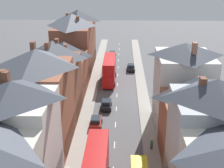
# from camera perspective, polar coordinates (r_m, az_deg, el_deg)

# --- Properties ---
(pavement_left) EXTENTS (2.20, 104.00, 0.14)m
(pavement_left) POSITION_cam_1_polar(r_m,az_deg,el_deg) (57.97, -4.23, -3.51)
(pavement_left) COLOR gray
(pavement_left) RESTS_ON ground
(pavement_right) EXTENTS (2.20, 104.00, 0.14)m
(pavement_right) POSITION_cam_1_polar(r_m,az_deg,el_deg) (57.80, 5.90, -3.64)
(pavement_right) COLOR gray
(pavement_right) RESTS_ON ground
(centre_line_dashes) EXTENTS (0.14, 97.80, 0.01)m
(centre_line_dashes) POSITION_cam_1_polar(r_m,az_deg,el_deg) (55.88, 0.78, -4.51)
(centre_line_dashes) COLOR silver
(centre_line_dashes) RESTS_ON ground
(terrace_row_left) EXTENTS (8.00, 79.56, 14.35)m
(terrace_row_left) POSITION_cam_1_polar(r_m,az_deg,el_deg) (48.24, -11.54, -0.96)
(terrace_row_left) COLOR #A36042
(terrace_row_left) RESTS_ON ground
(terrace_row_right) EXTENTS (8.00, 46.24, 14.20)m
(terrace_row_right) POSITION_cam_1_polar(r_m,az_deg,el_deg) (34.18, 17.71, -12.07)
(terrace_row_right) COLOR #A36042
(terrace_row_right) RESTS_ON ground
(double_decker_bus_mid_street) EXTENTS (2.74, 10.80, 5.30)m
(double_decker_bus_mid_street) POSITION_cam_1_polar(r_m,az_deg,el_deg) (67.57, -0.50, 2.68)
(double_decker_bus_mid_street) COLOR red
(double_decker_bus_mid_street) RESTS_ON ground
(car_near_blue) EXTENTS (1.90, 3.95, 1.64)m
(car_near_blue) POSITION_cam_1_polar(r_m,az_deg,el_deg) (75.62, 3.48, 3.08)
(car_near_blue) COLOR black
(car_near_blue) RESTS_ON ground
(car_near_silver) EXTENTS (1.90, 3.95, 1.63)m
(car_near_silver) POSITION_cam_1_polar(r_m,az_deg,el_deg) (49.73, -2.97, -6.90)
(car_near_silver) COLOR maroon
(car_near_silver) RESTS_ON ground
(car_mid_black) EXTENTS (1.90, 3.89, 1.69)m
(car_mid_black) POSITION_cam_1_polar(r_m,az_deg,el_deg) (55.52, -1.07, -3.72)
(car_mid_black) COLOR black
(car_mid_black) RESTS_ON ground
(car_parked_left_b) EXTENTS (1.90, 4.06, 1.59)m
(car_parked_left_b) POSITION_cam_1_polar(r_m,az_deg,el_deg) (86.82, 0.06, 5.48)
(car_parked_left_b) COLOR #144728
(car_parked_left_b) RESTS_ON ground
(pedestrian_mid_right) EXTENTS (0.36, 0.22, 1.61)m
(pedestrian_mid_right) POSITION_cam_1_polar(r_m,az_deg,el_deg) (44.01, 7.26, -10.76)
(pedestrian_mid_right) COLOR #23232D
(pedestrian_mid_right) RESTS_ON pavement_right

